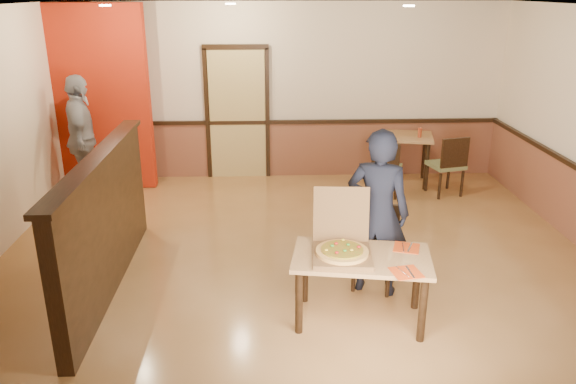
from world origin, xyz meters
The scene contains 23 objects.
floor centered at (0.00, 0.00, 0.00)m, with size 7.00×7.00×0.00m, color #B98148.
ceiling centered at (0.00, 0.00, 2.80)m, with size 7.00×7.00×0.00m, color black.
wall_back centered at (0.00, 3.50, 1.40)m, with size 7.00×7.00×0.00m, color beige.
wainscot_back centered at (0.00, 3.47, 0.45)m, with size 7.00×0.04×0.90m, color brown.
chair_rail_back centered at (0.00, 3.45, 0.92)m, with size 7.00×0.06×0.06m, color black.
back_door centered at (-0.80, 3.46, 1.05)m, with size 0.90×0.06×2.10m, color tan.
booth_partition centered at (-2.00, -0.20, 0.74)m, with size 0.20×3.10×1.44m.
red_accent_panel centered at (-2.90, 3.00, 1.40)m, with size 1.60×0.20×2.78m, color #AF220C.
spot_a centered at (-2.30, 1.80, 2.78)m, with size 0.14×0.14×0.02m, color beige.
spot_b centered at (-0.80, 2.50, 2.78)m, with size 0.14×0.14×0.02m, color beige.
spot_c centered at (1.40, 1.50, 2.78)m, with size 0.14×0.14×0.02m, color beige.
main_table centered at (0.52, -0.96, 0.57)m, with size 1.35×0.91×0.67m.
diner_chair centered at (0.80, -0.26, 0.48)m, with size 0.56×0.56×0.87m.
side_chair_left centered at (1.45, 2.40, 0.47)m, with size 0.55×0.55×0.86m.
side_chair_right centered at (2.39, 2.40, 0.51)m, with size 0.56×0.56×0.93m.
side_table centered at (1.92, 3.01, 0.61)m, with size 0.87×0.87×0.79m.
diner centered at (0.76, -0.40, 0.87)m, with size 0.63×0.42×1.73m, color black.
passerby centered at (-3.00, 2.44, 0.93)m, with size 1.09×0.45×1.85m, color gray.
pizza_box centered at (0.34, -0.92, 0.74)m, with size 0.57×0.66×0.56m.
pizza centered at (0.33, -0.98, 0.73)m, with size 0.48×0.48×0.03m, color #E2A952.
napkin_near centered at (0.85, -1.29, 0.68)m, with size 0.28×0.28×0.01m.
napkin_far centered at (0.97, -0.81, 0.68)m, with size 0.30×0.30×0.01m.
condiment centered at (2.06, 2.89, 0.86)m, with size 0.06×0.06×0.15m, color #9C381C.
Camera 1 is at (-0.35, -5.55, 2.98)m, focal length 35.00 mm.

